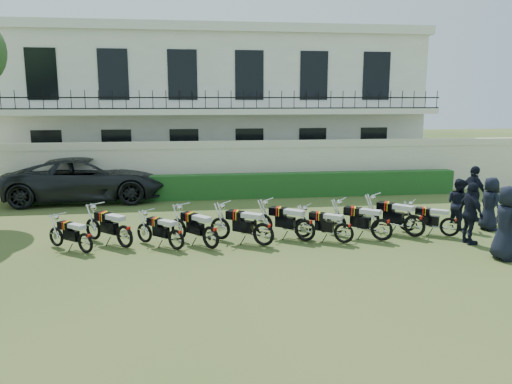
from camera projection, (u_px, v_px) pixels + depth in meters
ground at (239, 250)px, 13.59m from camera, size 100.00×100.00×0.00m
perimeter_wall at (220, 168)px, 21.17m from camera, size 30.00×0.35×2.30m
hedge at (246, 186)px, 20.64m from camera, size 18.00×0.60×1.00m
building at (212, 105)px, 26.50m from camera, size 20.40×9.60×7.40m
motorcycle_0 at (85, 238)px, 13.19m from camera, size 1.41×1.14×0.94m
motorcycle_1 at (124, 231)px, 13.62m from camera, size 1.54×1.45×1.10m
motorcycle_2 at (176, 235)px, 13.48m from camera, size 1.39×1.25×0.97m
motorcycle_3 at (211, 232)px, 13.54m from camera, size 1.36×1.57×1.08m
motorcycle_4 at (264, 229)px, 13.80m from camera, size 1.74×1.27×1.12m
motorcycle_5 at (305, 225)px, 14.27m from camera, size 1.66×1.33×1.11m
motorcycle_6 at (344, 228)px, 14.08m from camera, size 1.57×1.13×1.01m
motorcycle_7 at (382, 224)px, 14.31m from camera, size 1.67×1.33×1.11m
motorcycle_8 at (415, 220)px, 14.71m from camera, size 1.54×1.59×1.15m
motorcycle_9 at (450, 222)px, 14.78m from camera, size 1.51×1.14×0.98m
suv at (87, 179)px, 20.04m from camera, size 6.41×3.21×1.74m
officer_0 at (507, 223)px, 12.65m from camera, size 0.64×0.96×1.92m
officer_2 at (471, 213)px, 14.02m from camera, size 0.48×1.06×1.77m
officer_3 at (490, 204)px, 15.54m from camera, size 0.59×0.86×1.67m
officer_4 at (458, 204)px, 15.72m from camera, size 0.83×0.94×1.61m
officer_5 at (473, 193)px, 16.72m from camera, size 0.66×1.16×1.86m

